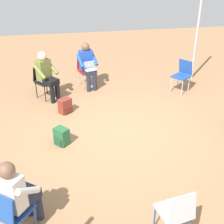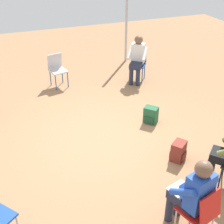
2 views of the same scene
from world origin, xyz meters
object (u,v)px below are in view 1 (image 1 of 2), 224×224
at_px(chair_north, 85,68).
at_px(backpack_near_laptop_user, 62,137).
at_px(chair_south, 176,212).
at_px(chair_northeast, 183,74).
at_px(chair_southwest, 10,211).
at_px(person_in_white, 17,192).
at_px(person_with_laptop, 87,64).
at_px(person_in_olive, 46,74).
at_px(chair_northwest, 43,79).
at_px(backpack_by_empty_chair, 65,107).

bearing_deg(chair_north, backpack_near_laptop_user, 58.89).
distance_m(chair_north, chair_south, 5.42).
distance_m(chair_south, chair_northeast, 4.90).
xyz_separation_m(chair_southwest, chair_south, (2.15, -0.37, 0.00)).
bearing_deg(chair_south, person_in_white, 154.35).
relative_size(chair_southwest, person_with_laptop, 0.69).
bearing_deg(backpack_near_laptop_user, chair_south, -60.42).
height_order(chair_southwest, chair_northeast, same).
xyz_separation_m(person_in_olive, backpack_near_laptop_user, (0.28, -2.13, -0.54)).
height_order(chair_northeast, person_in_white, person_in_white).
height_order(chair_southwest, backpack_near_laptop_user, chair_southwest).
bearing_deg(chair_northwest, backpack_by_empty_chair, 76.76).
distance_m(chair_northwest, chair_northeast, 3.66).
bearing_deg(chair_north, chair_southwest, 57.56).
relative_size(chair_southwest, chair_north, 1.00).
relative_size(chair_south, person_in_white, 0.69).
bearing_deg(chair_southwest, backpack_near_laptop_user, 108.91).
distance_m(chair_southwest, chair_south, 2.18).
xyz_separation_m(chair_north, person_in_olive, (-1.03, -0.71, 0.20)).
xyz_separation_m(chair_north, person_in_white, (-1.36, -4.87, 0.20)).
xyz_separation_m(chair_south, person_in_white, (-2.05, 0.51, 0.20)).
relative_size(chair_northwest, person_in_olive, 0.69).
distance_m(chair_northeast, person_with_laptop, 2.56).
distance_m(chair_north, backpack_by_empty_chair, 1.69).
xyz_separation_m(person_with_laptop, person_in_white, (-1.41, -4.70, 0.00)).
distance_m(chair_north, person_with_laptop, 0.26).
bearing_deg(person_in_white, chair_south, 23.07).
distance_m(chair_south, backpack_near_laptop_user, 2.94).
bearing_deg(chair_northeast, person_in_olive, 50.37).
bearing_deg(chair_north, person_in_white, 58.22).
xyz_separation_m(backpack_near_laptop_user, backpack_by_empty_chair, (0.12, 1.30, 0.00)).
bearing_deg(person_with_laptop, chair_southwest, 56.53).
height_order(chair_southwest, backpack_by_empty_chair, chair_southwest).
bearing_deg(chair_south, chair_southwest, 158.39).
bearing_deg(person_with_laptop, person_in_white, 57.18).
height_order(chair_northwest, chair_northeast, same).
bearing_deg(backpack_by_empty_chair, chair_south, -70.99).
height_order(chair_northeast, person_with_laptop, person_with_laptop).
xyz_separation_m(chair_north, chair_northeast, (2.51, -0.82, 0.00)).
bearing_deg(person_in_olive, person_with_laptop, 165.45).
xyz_separation_m(person_with_laptop, backpack_near_laptop_user, (-0.81, -2.67, -0.53)).
xyz_separation_m(chair_northwest, person_in_white, (-0.22, -4.29, 0.20)).
xyz_separation_m(chair_north, backpack_by_empty_chair, (-0.64, -1.53, -0.34)).
xyz_separation_m(chair_southwest, person_with_laptop, (1.51, 4.84, 0.20)).
bearing_deg(chair_northwest, person_with_laptop, 158.10).
height_order(chair_northeast, person_in_olive, person_in_olive).
xyz_separation_m(chair_northwest, chair_northeast, (3.65, -0.24, 0.00)).
xyz_separation_m(chair_northwest, backpack_by_empty_chair, (0.50, -0.95, -0.34)).
distance_m(chair_southwest, backpack_near_laptop_user, 2.31).
bearing_deg(person_with_laptop, chair_northwest, 3.17).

